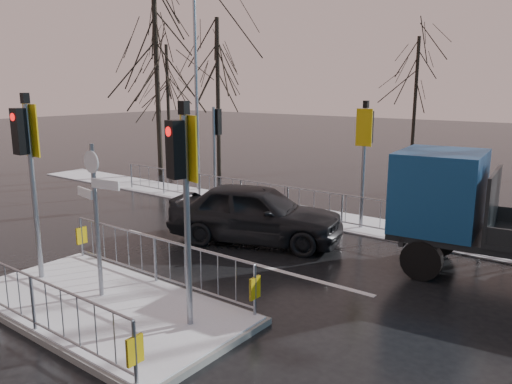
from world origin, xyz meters
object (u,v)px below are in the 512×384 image
Objects in this scene: flatbed_truck at (478,212)px; street_lamp_left at (197,81)px; traffic_island at (102,290)px; car_far_lane at (256,213)px.

street_lamp_left is at bearing 165.00° from flatbed_truck.
traffic_island is 0.96× the size of flatbed_truck.
street_lamp_left is at bearing 36.82° from car_far_lane.
flatbed_truck is 0.77× the size of street_lamp_left.
traffic_island is at bearing 163.83° from car_far_lane.
car_far_lane is at bearing -34.36° from street_lamp_left.
car_far_lane is 0.77× the size of flatbed_truck.
car_far_lane is at bearing -168.85° from flatbed_truck.
flatbed_truck reaches higher than car_far_lane.
street_lamp_left is at bearing 124.07° from traffic_island.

